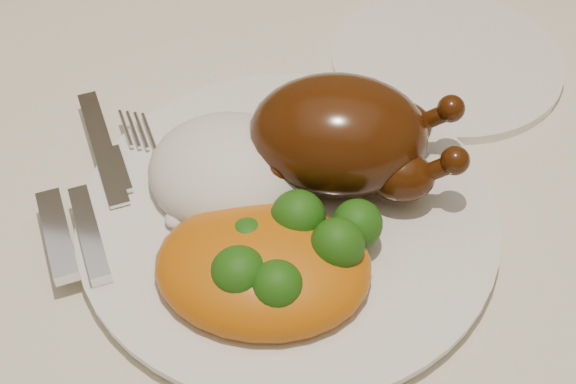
% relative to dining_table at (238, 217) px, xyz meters
% --- Properties ---
extents(dining_table, '(1.60, 0.90, 0.76)m').
position_rel_dining_table_xyz_m(dining_table, '(0.00, 0.00, 0.00)').
color(dining_table, brown).
rests_on(dining_table, floor).
extents(tablecloth, '(1.73, 1.03, 0.18)m').
position_rel_dining_table_xyz_m(tablecloth, '(0.00, 0.00, 0.07)').
color(tablecloth, beige).
rests_on(tablecloth, dining_table).
extents(dinner_plate, '(0.31, 0.31, 0.01)m').
position_rel_dining_table_xyz_m(dinner_plate, '(0.06, -0.08, 0.11)').
color(dinner_plate, white).
rests_on(dinner_plate, tablecloth).
extents(side_plate, '(0.21, 0.21, 0.01)m').
position_rel_dining_table_xyz_m(side_plate, '(0.16, 0.12, 0.11)').
color(side_plate, white).
rests_on(side_plate, tablecloth).
extents(roast_chicken, '(0.16, 0.11, 0.08)m').
position_rel_dining_table_xyz_m(roast_chicken, '(0.09, -0.04, 0.15)').
color(roast_chicken, '#411B07').
rests_on(roast_chicken, dinner_plate).
extents(rice_mound, '(0.12, 0.11, 0.06)m').
position_rel_dining_table_xyz_m(rice_mound, '(0.02, -0.06, 0.13)').
color(rice_mound, silver).
rests_on(rice_mound, dinner_plate).
extents(mac_and_cheese, '(0.15, 0.12, 0.06)m').
position_rel_dining_table_xyz_m(mac_and_cheese, '(0.06, -0.14, 0.13)').
color(mac_and_cheese, orange).
rests_on(mac_and_cheese, dinner_plate).
extents(cutlery, '(0.09, 0.18, 0.01)m').
position_rel_dining_table_xyz_m(cutlery, '(-0.08, -0.11, 0.12)').
color(cutlery, silver).
rests_on(cutlery, dinner_plate).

